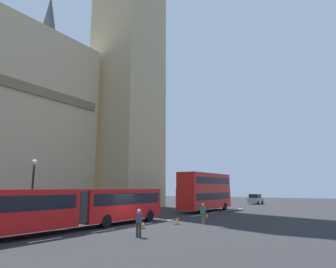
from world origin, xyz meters
TOP-DOWN VIEW (x-y plane):
  - ground_plane at (0.00, 0.00)m, footprint 160.00×160.00m
  - lane_centre_marking at (6.28, 0.00)m, footprint 39.00×0.16m
  - articulated_bus at (-4.08, 1.99)m, footprint 18.44×2.54m
  - double_decker_bus at (17.34, 2.00)m, footprint 10.95×2.54m
  - sedan_lead at (38.58, 2.07)m, footprint 4.40×1.86m
  - traffic_cone_west at (-0.55, -1.66)m, footprint 0.36×0.36m
  - traffic_cone_middle at (3.04, -2.44)m, footprint 0.36×0.36m
  - traffic_cone_east at (8.72, -2.36)m, footprint 0.36×0.36m
  - street_lamp at (-4.57, 6.50)m, footprint 0.44×0.44m
  - pedestrian_near_cones at (-3.79, -3.90)m, footprint 0.45×0.35m
  - pedestrian_by_kerb at (4.56, -4.07)m, footprint 0.45×0.35m

SIDE VIEW (x-z plane):
  - ground_plane at x=0.00m, z-range 0.00..0.00m
  - lane_centre_marking at x=6.28m, z-range 0.00..0.01m
  - traffic_cone_west at x=-0.55m, z-range -0.01..0.57m
  - traffic_cone_middle at x=3.04m, z-range -0.01..0.57m
  - traffic_cone_east at x=8.72m, z-range -0.01..0.57m
  - pedestrian_near_cones at x=-3.79m, z-range 0.07..1.76m
  - pedestrian_by_kerb at x=4.56m, z-range 0.07..1.76m
  - sedan_lead at x=38.58m, z-range -0.01..1.84m
  - articulated_bus at x=-4.08m, z-range 0.30..3.20m
  - double_decker_bus at x=17.34m, z-range 0.26..5.16m
  - street_lamp at x=-4.57m, z-range 0.42..5.69m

